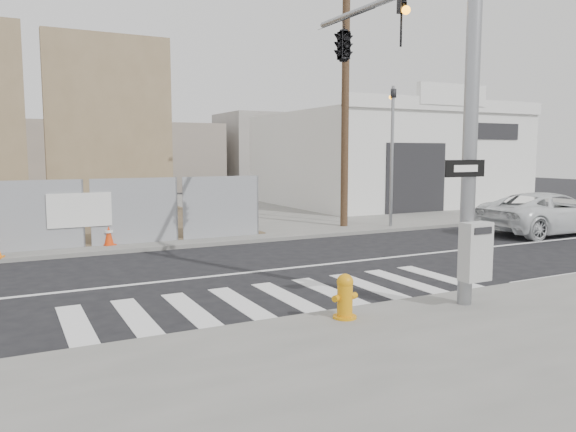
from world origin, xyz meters
name	(u,v)px	position (x,y,z in m)	size (l,w,h in m)	color
ground	(240,274)	(0.00, 0.00, 0.00)	(100.00, 100.00, 0.00)	black
sidewalk_far	(125,214)	(0.00, 14.00, 0.06)	(50.00, 20.00, 0.12)	slate
signal_pole	(379,66)	(2.49, -2.05, 4.78)	(0.96, 5.87, 7.00)	gray
far_signal_pole	(392,136)	(8.00, 4.60, 3.48)	(0.16, 0.20, 5.60)	gray
concrete_wall_right	(111,142)	(-0.50, 14.08, 3.38)	(5.50, 1.30, 8.00)	#7B664A
auto_shop	(385,159)	(14.00, 12.97, 2.54)	(12.00, 10.20, 5.95)	silver
utility_pole_right	(345,89)	(6.50, 5.50, 5.20)	(1.60, 0.28, 10.00)	#4F3825
fire_hydrant	(345,296)	(0.05, -4.55, 0.50)	(0.52, 0.52, 0.76)	orange
suv	(549,213)	(12.38, 1.17, 0.74)	(2.45, 5.31, 1.48)	silver
traffic_cone_d	(109,235)	(-2.20, 5.00, 0.43)	(0.42, 0.42, 0.64)	red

